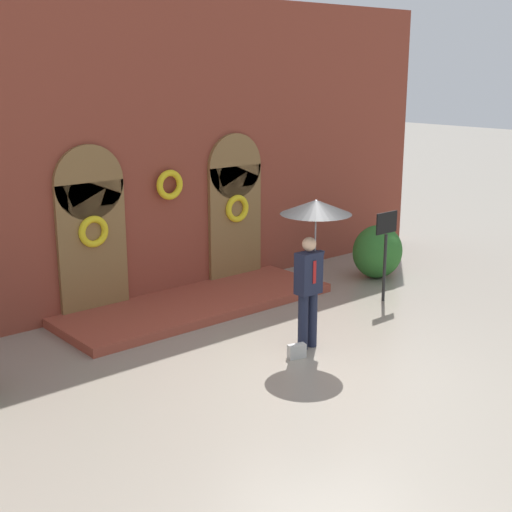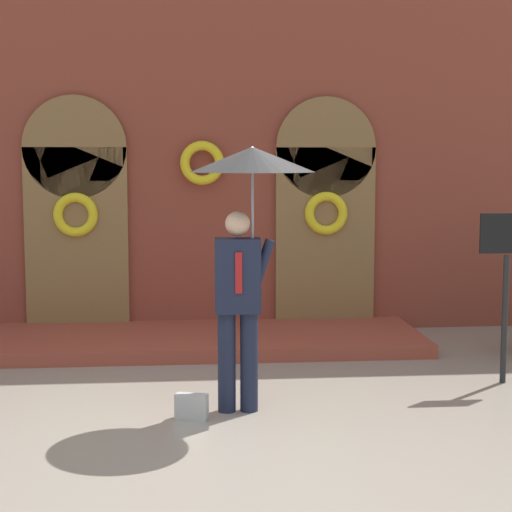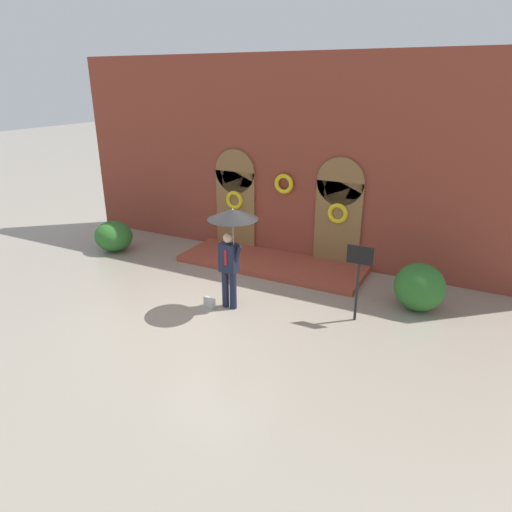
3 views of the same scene
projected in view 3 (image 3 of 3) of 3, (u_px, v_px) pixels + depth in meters
ground_plane at (213, 312)px, 10.33m from camera, size 80.00×80.00×0.00m
building_facade at (289, 165)px, 12.81m from camera, size 14.00×2.30×5.60m
person_with_umbrella at (232, 229)px, 9.82m from camera, size 1.10×1.10×2.36m
handbag at (210, 303)px, 10.53m from camera, size 0.30×0.19×0.22m
sign_post at (359, 271)px, 9.58m from camera, size 0.56×0.06×1.72m
shrub_left at (114, 236)px, 13.91m from camera, size 1.17×1.07×0.91m
shrub_right at (419, 287)px, 10.25m from camera, size 1.12×0.98×1.12m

